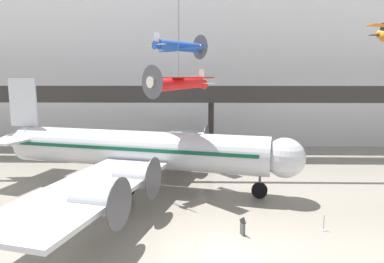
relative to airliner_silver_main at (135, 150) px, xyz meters
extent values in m
plane|color=gray|center=(7.23, -11.93, -3.45)|extent=(260.00, 260.00, 0.00)
cube|color=white|center=(7.23, 20.73, 9.33)|extent=(140.00, 3.00, 25.56)
cube|color=#2D2B28|center=(7.23, 12.34, 3.92)|extent=(110.00, 3.20, 0.90)
cube|color=#2D2B28|center=(7.23, 10.80, 4.92)|extent=(110.00, 0.12, 1.10)
cylinder|color=#2D2B28|center=(7.23, 13.30, 0.01)|extent=(0.70, 0.70, 6.92)
cylinder|color=silver|center=(0.11, -0.03, 0.07)|extent=(23.69, 8.84, 3.31)
sphere|color=silver|center=(12.62, -3.10, 0.07)|extent=(3.24, 3.24, 3.24)
cone|color=silver|center=(-12.56, 3.09, 0.31)|extent=(4.91, 3.98, 3.05)
cube|color=#0F4C33|center=(0.11, -0.03, 0.40)|extent=(22.11, 8.52, 0.30)
cube|color=silver|center=(3.10, 8.71, -0.68)|extent=(8.93, 15.96, 0.28)
cube|color=silver|center=(-1.29, -9.15, -0.68)|extent=(8.93, 15.96, 0.28)
cylinder|color=silver|center=(3.91, 5.09, -0.63)|extent=(3.04, 2.20, 1.59)
cylinder|color=#4C4C51|center=(5.37, 4.73, -0.63)|extent=(0.78, 2.95, 3.02)
cylinder|color=silver|center=(5.13, 10.07, -0.63)|extent=(3.04, 2.20, 1.59)
cylinder|color=#4C4C51|center=(6.60, 9.71, -0.63)|extent=(0.78, 2.95, 3.02)
cylinder|color=silver|center=(1.10, -6.32, -0.63)|extent=(3.04, 2.20, 1.59)
cylinder|color=#4C4C51|center=(2.57, -6.68, -0.63)|extent=(0.78, 2.95, 3.02)
cylinder|color=silver|center=(-0.12, -11.30, -0.63)|extent=(3.04, 2.20, 1.59)
cylinder|color=#4C4C51|center=(1.34, -11.66, -0.63)|extent=(0.78, 2.95, 3.02)
cube|color=silver|center=(-11.28, 2.77, 4.04)|extent=(2.98, 0.91, 4.63)
cube|color=silver|center=(-10.96, 2.69, 0.73)|extent=(4.98, 9.08, 0.20)
cylinder|color=#4C4C51|center=(10.76, -2.65, -2.20)|extent=(0.20, 0.20, 1.21)
cylinder|color=black|center=(10.76, -2.65, -2.80)|extent=(1.35, 0.68, 1.30)
cylinder|color=#4C4C51|center=(1.01, 2.48, -2.20)|extent=(0.20, 0.20, 1.21)
cylinder|color=black|center=(1.01, 2.48, -2.80)|extent=(1.35, 0.68, 1.30)
cylinder|color=#4C4C51|center=(-0.26, -2.66, -2.20)|extent=(0.20, 0.20, 1.21)
cylinder|color=black|center=(-0.26, -2.66, -2.80)|extent=(1.35, 0.68, 1.30)
cone|color=orange|center=(24.85, 7.04, 10.96)|extent=(1.15, 1.55, 0.97)
cube|color=black|center=(24.79, 7.33, 11.40)|extent=(0.19, 0.61, 1.24)
cube|color=black|center=(24.79, 7.33, 10.78)|extent=(2.75, 1.16, 0.06)
cylinder|color=#1E4CAD|center=(3.50, 8.92, 9.85)|extent=(4.77, 4.03, 1.18)
cone|color=white|center=(5.65, 10.58, 9.91)|extent=(1.27, 1.29, 0.97)
cylinder|color=#4C4C51|center=(5.80, 10.69, 9.92)|extent=(1.74, 2.23, 2.79)
cone|color=#1E4CAD|center=(1.51, 7.38, 9.80)|extent=(1.67, 1.58, 0.94)
cube|color=#1E4CAD|center=(3.75, 9.11, 9.53)|extent=(5.78, 6.97, 0.10)
cube|color=white|center=(1.26, 7.18, 10.50)|extent=(0.54, 0.43, 1.29)
cube|color=white|center=(1.26, 7.18, 9.85)|extent=(2.21, 2.59, 0.06)
cylinder|color=slate|center=(3.50, 8.92, 13.45)|extent=(0.04, 0.04, 6.12)
cylinder|color=red|center=(4.02, -0.80, 5.90)|extent=(4.30, 4.29, 1.30)
cone|color=silver|center=(2.17, -2.65, 6.04)|extent=(1.24, 1.24, 0.93)
cylinder|color=#4C4C51|center=(2.04, -2.78, 6.05)|extent=(1.93, 1.93, 2.69)
cone|color=red|center=(5.74, 0.92, 5.77)|extent=(1.60, 1.60, 0.95)
cube|color=red|center=(3.80, -1.01, 6.39)|extent=(6.19, 6.20, 0.10)
cube|color=silver|center=(5.96, 1.14, 6.52)|extent=(0.47, 0.47, 1.24)
cube|color=silver|center=(5.96, 1.14, 5.90)|extent=(2.33, 2.33, 0.06)
cylinder|color=slate|center=(4.02, -0.80, 11.37)|extent=(0.04, 0.04, 9.89)
cylinder|color=#B2B5BA|center=(13.89, -8.69, -3.43)|extent=(0.36, 0.36, 0.04)
cylinder|color=#B2B5BA|center=(13.89, -8.69, -2.94)|extent=(0.07, 0.07, 0.95)
sphere|color=#B2B5BA|center=(13.89, -8.69, -2.42)|extent=(0.10, 0.10, 0.10)
cube|color=#4C4C51|center=(8.54, -9.46, -3.10)|extent=(0.30, 0.43, 0.70)
cube|color=#232326|center=(8.54, -9.46, -2.57)|extent=(0.33, 0.73, 0.73)
camera|label=1|loc=(5.82, -29.89, 6.33)|focal=32.00mm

